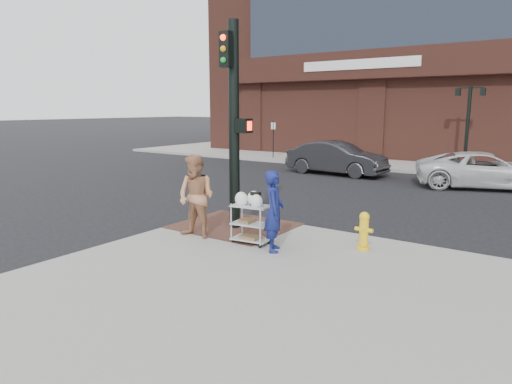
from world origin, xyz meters
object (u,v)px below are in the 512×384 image
Objects in this scene: fire_hydrant at (364,230)px; woman_blue at (274,211)px; sedan_dark at (336,158)px; utility_cart at (251,220)px; traffic_signal_pole at (234,120)px; minivan_white at (485,170)px; pedestrian_tan at (196,197)px; lamp_post at (468,118)px.

woman_blue is at bearing -142.81° from fire_hydrant.
sedan_dark is 4.05× the size of utility_cart.
utility_cart reaches higher than fire_hydrant.
traffic_signal_pole is 2.92× the size of woman_blue.
minivan_white is 6.21× the size of fire_hydrant.
lamp_post is at bearing 76.32° from pedestrian_tan.
lamp_post is at bearing -46.15° from sedan_dark.
fire_hydrant is at bearing -149.85° from sedan_dark.
traffic_signal_pole is (-2.48, -15.23, 0.21)m from lamp_post.
lamp_post is at bearing 93.26° from fire_hydrant.
pedestrian_tan is (-0.20, -1.19, -1.72)m from traffic_signal_pole.
traffic_signal_pole reaches higher than sedan_dark.
lamp_post reaches higher than sedan_dark.
minivan_white is 4.36× the size of utility_cart.
lamp_post reaches higher than fire_hydrant.
traffic_signal_pole is at bearing 75.94° from pedestrian_tan.
lamp_post is 0.80× the size of traffic_signal_pole.
sedan_dark is at bearing 68.67° from minivan_white.
sedan_dark reaches higher than utility_cart.
traffic_signal_pole reaches higher than woman_blue.
lamp_post is 16.27m from utility_cart.
minivan_white is at bearing 69.66° from traffic_signal_pole.
sedan_dark is at bearing 106.38° from utility_cart.
sedan_dark is 6.38m from minivan_white.
minivan_white is at bearing -70.61° from lamp_post.
traffic_signal_pole is at bearing -165.46° from sedan_dark.
woman_blue reaches higher than utility_cart.
lamp_post is at bearing 80.76° from traffic_signal_pole.
pedestrian_tan is at bearing 140.32° from minivan_white.
pedestrian_tan is at bearing -166.34° from utility_cart.
utility_cart is at bearing -155.70° from fire_hydrant.
fire_hydrant is (3.34, 0.14, -2.26)m from traffic_signal_pole.
sedan_dark is (-2.36, 10.95, -2.05)m from traffic_signal_pole.
minivan_white is (6.38, -0.11, -0.07)m from sedan_dark.
fire_hydrant is (-0.68, -10.71, -0.14)m from minivan_white.
sedan_dark is at bearing 102.16° from traffic_signal_pole.
pedestrian_tan reaches higher than woman_blue.
sedan_dark is at bearing 117.77° from fire_hydrant.
woman_blue is at bearing -29.27° from traffic_signal_pole.
pedestrian_tan is 3.82m from fire_hydrant.
woman_blue reaches higher than minivan_white.
lamp_post is 3.42× the size of utility_cart.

